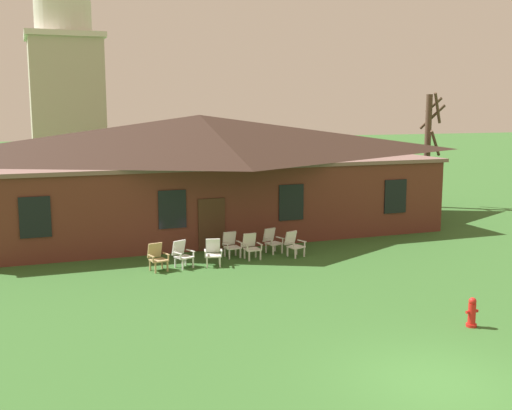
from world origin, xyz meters
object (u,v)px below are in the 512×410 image
object	(u,v)px
lawn_chair_right_end	(251,246)
lawn_chair_far_side	(272,240)
fire_hydrant	(472,313)
lawn_chair_under_eave	(294,243)
lawn_chair_near_door	(182,253)
lawn_chair_middle	(231,244)
lawn_chair_by_porch	(157,256)
lawn_chair_left_end	(213,252)

from	to	relation	value
lawn_chair_right_end	lawn_chair_far_side	world-z (taller)	same
fire_hydrant	lawn_chair_far_side	bearing A→B (deg)	100.16
lawn_chair_under_eave	lawn_chair_far_side	bearing A→B (deg)	123.30
lawn_chair_far_side	lawn_chair_near_door	bearing A→B (deg)	-165.89
lawn_chair_near_door	lawn_chair_middle	distance (m)	2.31
lawn_chair_far_side	lawn_chair_middle	bearing A→B (deg)	-176.07
lawn_chair_near_door	lawn_chair_far_side	size ratio (longest dim) A/B	1.00
lawn_chair_near_door	lawn_chair_under_eave	size ratio (longest dim) A/B	1.00
lawn_chair_by_porch	fire_hydrant	size ratio (longest dim) A/B	1.21
lawn_chair_left_end	lawn_chair_by_porch	bearing A→B (deg)	179.74
lawn_chair_left_end	lawn_chair_far_side	distance (m)	2.98
lawn_chair_left_end	lawn_chair_middle	distance (m)	1.43
lawn_chair_middle	lawn_chair_right_end	size ratio (longest dim) A/B	1.00
lawn_chair_near_door	lawn_chair_under_eave	distance (m)	4.44
lawn_chair_middle	lawn_chair_far_side	size ratio (longest dim) A/B	1.00
lawn_chair_middle	lawn_chair_right_end	world-z (taller)	same
lawn_chair_near_door	lawn_chair_far_side	distance (m)	4.00
lawn_chair_left_end	lawn_chair_middle	bearing A→B (deg)	44.46
lawn_chair_far_side	lawn_chair_under_eave	bearing A→B (deg)	-56.70
lawn_chair_middle	lawn_chair_under_eave	xyz separation A→B (m)	(2.30, -0.73, 0.00)
lawn_chair_middle	lawn_chair_far_side	bearing A→B (deg)	3.93
lawn_chair_near_door	lawn_chair_by_porch	bearing A→B (deg)	-171.69
lawn_chair_right_end	lawn_chair_far_side	bearing A→B (deg)	30.58
lawn_chair_near_door	lawn_chair_far_side	xyz separation A→B (m)	(3.88, 0.98, 0.00)
lawn_chair_under_eave	fire_hydrant	world-z (taller)	lawn_chair_under_eave
lawn_chair_far_side	fire_hydrant	world-z (taller)	lawn_chair_far_side
lawn_chair_by_porch	lawn_chair_left_end	distance (m)	2.05
lawn_chair_under_eave	fire_hydrant	xyz separation A→B (m)	(1.18, -8.84, -0.12)
lawn_chair_right_end	lawn_chair_far_side	xyz separation A→B (m)	(1.12, 0.66, 0.00)
lawn_chair_left_end	lawn_chair_far_side	bearing A→B (deg)	22.10
lawn_chair_by_porch	lawn_chair_left_end	bearing A→B (deg)	-0.26
fire_hydrant	lawn_chair_under_eave	bearing A→B (deg)	97.60
lawn_chair_by_porch	lawn_chair_near_door	world-z (taller)	same
lawn_chair_middle	fire_hydrant	xyz separation A→B (m)	(3.47, -9.57, -0.12)
lawn_chair_left_end	fire_hydrant	size ratio (longest dim) A/B	1.21
lawn_chair_left_end	lawn_chair_under_eave	bearing A→B (deg)	4.66
lawn_chair_far_side	fire_hydrant	bearing A→B (deg)	-79.84
lawn_chair_near_door	fire_hydrant	bearing A→B (deg)	-57.18
lawn_chair_by_porch	lawn_chair_far_side	distance (m)	4.93
lawn_chair_left_end	fire_hydrant	xyz separation A→B (m)	(4.49, -8.57, -0.12)
lawn_chair_far_side	lawn_chair_by_porch	bearing A→B (deg)	-166.99
lawn_chair_middle	fire_hydrant	size ratio (longest dim) A/B	1.21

